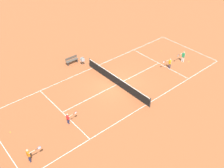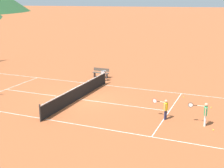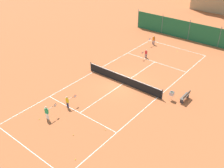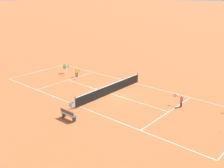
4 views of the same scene
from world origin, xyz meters
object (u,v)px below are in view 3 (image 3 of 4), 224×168
Objects in this scene: player_far_service at (146,53)px; player_near_baseline at (47,112)px; player_near_service at (68,101)px; tennis_ball_alley_right at (105,130)px; courtside_bench at (185,96)px; tennis_ball_far_corner at (75,159)px; tennis_net at (123,79)px; tennis_ball_mid_court at (39,119)px; ball_hopper at (172,94)px; player_far_baseline at (154,39)px; tennis_ball_near_corner at (73,135)px; tennis_ball_service_box at (177,51)px.

player_far_service is 0.83× the size of player_near_baseline.
player_near_service is at bearing 87.05° from player_near_baseline.
courtside_bench reaches higher than tennis_ball_alley_right.
tennis_ball_far_corner is 11.95m from courtside_bench.
tennis_ball_mid_court is at bearing -102.59° from tennis_net.
player_near_baseline is 1.48× the size of ball_hopper.
tennis_net reaches higher than tennis_ball_mid_court.
player_near_baseline is 0.88× the size of courtside_bench.
courtside_bench is (7.88, 9.84, -0.32)m from player_near_baseline.
player_far_baseline is 22.31m from tennis_ball_far_corner.
player_near_service is at bearing 142.69° from tennis_ball_near_corner.
ball_hopper is (2.10, 7.17, 0.62)m from tennis_ball_alley_right.
tennis_ball_mid_court is at bearing -91.92° from player_far_service.
tennis_ball_service_box is 11.45m from ball_hopper.
tennis_ball_far_corner is (0.35, -3.69, 0.00)m from tennis_ball_alley_right.
tennis_ball_mid_court is 0.04× the size of courtside_bench.
ball_hopper is at bearing 4.71° from tennis_net.
player_far_baseline is 19.61m from player_near_baseline.
player_far_service reaches higher than tennis_ball_near_corner.
tennis_ball_service_box is at bearing 62.45° from player_far_service.
ball_hopper is at bearing 52.67° from tennis_ball_mid_court.
player_far_baseline is at bearing 109.30° from tennis_ball_alley_right.
player_near_baseline is at bearing 160.88° from tennis_ball_far_corner.
player_far_baseline is 19.24× the size of tennis_ball_service_box.
player_near_service reaches higher than tennis_ball_alley_right.
player_near_baseline is 19.70m from tennis_ball_service_box.
tennis_net is 8.44× the size of player_far_service.
player_far_service is at bearing 109.42° from tennis_ball_alley_right.
ball_hopper is at bearing -144.44° from courtside_bench.
tennis_ball_near_corner is (3.69, 0.46, 0.00)m from tennis_ball_mid_court.
player_near_service is 10.88m from courtside_bench.
tennis_ball_service_box is 1.00× the size of tennis_ball_far_corner.
player_near_service reaches higher than tennis_ball_near_corner.
player_near_service is 18.09× the size of tennis_ball_alley_right.
tennis_net is 10.93m from tennis_ball_service_box.
player_far_service is 16.49× the size of tennis_ball_mid_court.
tennis_ball_near_corner is at bearing -76.82° from player_far_baseline.
player_near_service reaches higher than tennis_ball_far_corner.
tennis_ball_near_corner is (4.60, -19.66, -0.71)m from player_far_baseline.
player_near_service is 6.41m from tennis_ball_far_corner.
player_near_baseline reaches higher than tennis_ball_service_box.
player_near_baseline reaches higher than tennis_ball_mid_court.
tennis_ball_alley_right is (4.74, 1.93, -0.73)m from player_near_baseline.
player_near_baseline reaches higher than tennis_ball_far_corner.
player_far_baseline is 13.46m from courtside_bench.
player_near_service is at bearing 141.23° from tennis_ball_far_corner.
tennis_ball_alley_right is (6.18, -17.63, -0.71)m from player_far_baseline.
tennis_ball_alley_right is 17.81m from tennis_ball_service_box.
player_near_service is at bearing -135.57° from courtside_bench.
courtside_bench is (9.32, -9.72, -0.29)m from player_far_baseline.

